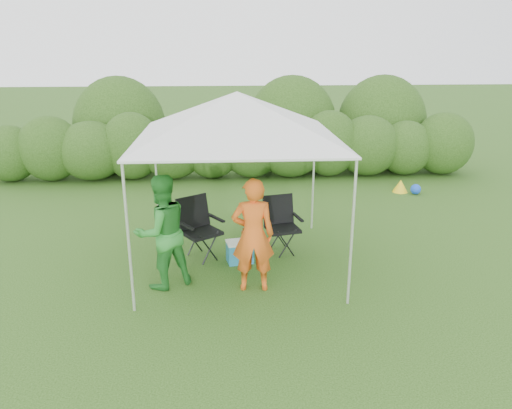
{
  "coord_description": "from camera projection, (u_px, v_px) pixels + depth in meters",
  "views": [
    {
      "loc": [
        -0.22,
        -7.21,
        3.57
      ],
      "look_at": [
        0.28,
        0.4,
        1.05
      ],
      "focal_mm": 35.0,
      "sensor_mm": 36.0,
      "label": 1
    }
  ],
  "objects": [
    {
      "name": "ground",
      "position": [
        240.0,
        275.0,
        7.96
      ],
      "size": [
        70.0,
        70.0,
        0.0
      ],
      "primitive_type": "plane",
      "color": "#365E1E"
    },
    {
      "name": "hedge",
      "position": [
        233.0,
        148.0,
        13.39
      ],
      "size": [
        13.25,
        1.53,
        1.8
      ],
      "color": "#31561B",
      "rests_on": "ground"
    },
    {
      "name": "chair_right",
      "position": [
        281.0,
        220.0,
        8.75
      ],
      "size": [
        0.7,
        0.66,
        0.98
      ],
      "rotation": [
        0.0,
        0.0,
        0.23
      ],
      "color": "black",
      "rests_on": "ground"
    },
    {
      "name": "man",
      "position": [
        253.0,
        235.0,
        7.27
      ],
      "size": [
        0.64,
        0.42,
        1.72
      ],
      "primitive_type": "imported",
      "rotation": [
        0.0,
        0.0,
        3.13
      ],
      "color": "orange",
      "rests_on": "ground"
    },
    {
      "name": "woman",
      "position": [
        162.0,
        232.0,
        7.37
      ],
      "size": [
        1.07,
        1.0,
        1.74
      ],
      "primitive_type": "imported",
      "rotation": [
        0.0,
        0.0,
        3.68
      ],
      "color": "#2D8B31",
      "rests_on": "ground"
    },
    {
      "name": "bottle",
      "position": [
        243.0,
        235.0,
        8.25
      ],
      "size": [
        0.07,
        0.07,
        0.26
      ],
      "primitive_type": "cylinder",
      "color": "#592D0C",
      "rests_on": "cooler"
    },
    {
      "name": "canopy",
      "position": [
        237.0,
        116.0,
        7.66
      ],
      "size": [
        3.1,
        3.1,
        2.83
      ],
      "color": "silver",
      "rests_on": "ground"
    },
    {
      "name": "cooler",
      "position": [
        240.0,
        252.0,
        8.38
      ],
      "size": [
        0.49,
        0.4,
        0.37
      ],
      "rotation": [
        0.0,
        0.0,
        0.19
      ],
      "color": "teal",
      "rests_on": "ground"
    },
    {
      "name": "lawn_toy",
      "position": [
        404.0,
        187.0,
        12.23
      ],
      "size": [
        0.62,
        0.52,
        0.31
      ],
      "color": "yellow",
      "rests_on": "ground"
    },
    {
      "name": "chair_left",
      "position": [
        198.0,
        224.0,
        8.49
      ],
      "size": [
        0.83,
        0.81,
        1.05
      ],
      "rotation": [
        0.0,
        0.0,
        0.59
      ],
      "color": "black",
      "rests_on": "ground"
    }
  ]
}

